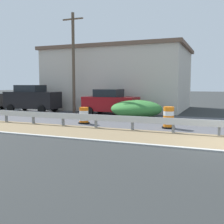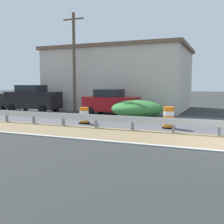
{
  "view_description": "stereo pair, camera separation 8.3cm",
  "coord_description": "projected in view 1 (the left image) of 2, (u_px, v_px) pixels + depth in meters",
  "views": [
    {
      "loc": [
        -11.2,
        0.33,
        2.32
      ],
      "look_at": [
        1.6,
        5.51,
        0.9
      ],
      "focal_mm": 43.67,
      "sensor_mm": 36.0,
      "label": 1
    },
    {
      "loc": [
        -11.17,
        0.25,
        2.32
      ],
      "look_at": [
        1.6,
        5.51,
        0.9
      ],
      "focal_mm": 43.67,
      "sensor_mm": 36.0,
      "label": 2
    }
  ],
  "objects": [
    {
      "name": "traffic_barrel_nearest",
      "position": [
        169.0,
        119.0,
        14.31
      ],
      "size": [
        0.69,
        0.69,
        1.14
      ],
      "color": "orange",
      "rests_on": "ground"
    },
    {
      "name": "car_trailing_near_lane",
      "position": [
        32.0,
        98.0,
        22.82
      ],
      "size": [
        2.13,
        4.67,
        2.25
      ],
      "rotation": [
        0.0,
        0.0,
        -1.54
      ],
      "color": "black",
      "rests_on": "ground"
    },
    {
      "name": "guardrail_median",
      "position": [
        196.0,
        123.0,
        12.59
      ],
      "size": [
        0.18,
        41.07,
        0.71
      ],
      "color": "silver",
      "rests_on": "ground"
    },
    {
      "name": "traffic_barrel_close",
      "position": [
        84.0,
        116.0,
        16.0
      ],
      "size": [
        0.66,
        0.66,
        0.96
      ],
      "color": "orange",
      "rests_on": "ground"
    },
    {
      "name": "utility_pole_near",
      "position": [
        73.0,
        61.0,
        21.85
      ],
      "size": [
        0.24,
        1.8,
        7.95
      ],
      "color": "brown",
      "rests_on": "ground"
    },
    {
      "name": "roadside_shop_near",
      "position": [
        120.0,
        79.0,
        26.1
      ],
      "size": [
        8.81,
        12.79,
        5.65
      ],
      "color": "beige",
      "rests_on": "ground"
    },
    {
      "name": "bush_roadside",
      "position": [
        136.0,
        109.0,
        18.95
      ],
      "size": [
        3.56,
        3.56,
        1.22
      ],
      "primitive_type": "ellipsoid",
      "color": "#337533",
      "rests_on": "ground"
    },
    {
      "name": "car_mid_far_lane",
      "position": [
        110.0,
        102.0,
        20.44
      ],
      "size": [
        2.16,
        4.08,
        1.94
      ],
      "rotation": [
        0.0,
        0.0,
        -1.59
      ],
      "color": "maroon",
      "rests_on": "ground"
    }
  ]
}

